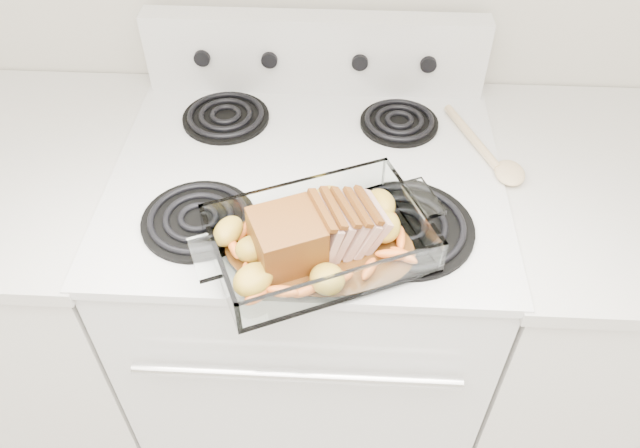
{
  "coord_description": "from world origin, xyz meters",
  "views": [
    {
      "loc": [
        0.07,
        0.7,
        1.75
      ],
      "look_at": [
        0.04,
        1.44,
        0.99
      ],
      "focal_mm": 35.0,
      "sensor_mm": 36.0,
      "label": 1
    }
  ],
  "objects_px": {
    "counter_left": "(54,299)",
    "electric_range": "(310,306)",
    "pork_roast": "(306,231)",
    "baking_dish": "(319,244)",
    "counter_right": "(574,321)"
  },
  "relations": [
    {
      "from": "baking_dish",
      "to": "counter_right",
      "type": "bearing_deg",
      "value": -3.72
    },
    {
      "from": "counter_left",
      "to": "baking_dish",
      "type": "xyz_separation_m",
      "value": [
        0.7,
        -0.23,
        0.5
      ]
    },
    {
      "from": "electric_range",
      "to": "pork_roast",
      "type": "distance_m",
      "value": 0.56
    },
    {
      "from": "counter_left",
      "to": "electric_range",
      "type": "bearing_deg",
      "value": 0.1
    },
    {
      "from": "counter_left",
      "to": "pork_roast",
      "type": "relative_size",
      "value": 4.1
    },
    {
      "from": "pork_roast",
      "to": "electric_range",
      "type": "bearing_deg",
      "value": 69.41
    },
    {
      "from": "baking_dish",
      "to": "pork_roast",
      "type": "height_order",
      "value": "pork_roast"
    },
    {
      "from": "electric_range",
      "to": "baking_dish",
      "type": "bearing_deg",
      "value": -81.05
    },
    {
      "from": "baking_dish",
      "to": "pork_roast",
      "type": "distance_m",
      "value": 0.04
    },
    {
      "from": "baking_dish",
      "to": "pork_roast",
      "type": "relative_size",
      "value": 1.57
    },
    {
      "from": "counter_right",
      "to": "pork_roast",
      "type": "distance_m",
      "value": 0.87
    },
    {
      "from": "electric_range",
      "to": "baking_dish",
      "type": "xyz_separation_m",
      "value": [
        0.04,
        -0.23,
        0.48
      ]
    },
    {
      "from": "baking_dish",
      "to": "pork_roast",
      "type": "xyz_separation_m",
      "value": [
        -0.02,
        -0.0,
        0.03
      ]
    },
    {
      "from": "electric_range",
      "to": "counter_left",
      "type": "bearing_deg",
      "value": -179.9
    },
    {
      "from": "counter_left",
      "to": "counter_right",
      "type": "xyz_separation_m",
      "value": [
        1.33,
        0.0,
        0.0
      ]
    }
  ]
}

